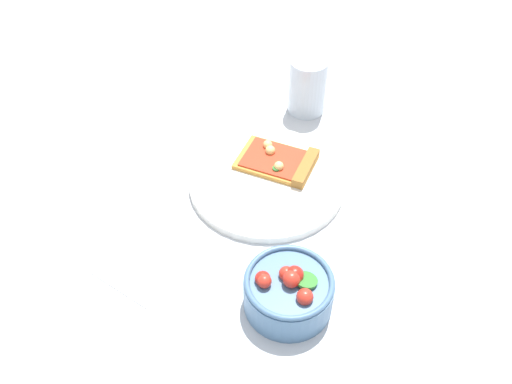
% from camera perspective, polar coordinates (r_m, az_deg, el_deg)
% --- Properties ---
extents(ground_plane, '(2.40, 2.40, 0.00)m').
position_cam_1_polar(ground_plane, '(0.97, 1.64, 1.11)').
color(ground_plane, silver).
rests_on(ground_plane, ground).
extents(plate, '(0.27, 0.27, 0.01)m').
position_cam_1_polar(plate, '(0.96, 1.13, 1.16)').
color(plate, white).
rests_on(plate, ground_plane).
extents(pizza_slice_main, '(0.15, 0.16, 0.02)m').
position_cam_1_polar(pizza_slice_main, '(0.98, 2.60, 3.14)').
color(pizza_slice_main, gold).
rests_on(pizza_slice_main, plate).
extents(salad_bowl, '(0.13, 0.13, 0.08)m').
position_cam_1_polar(salad_bowl, '(0.79, 3.34, -10.07)').
color(salad_bowl, '#4C7299').
rests_on(salad_bowl, ground_plane).
extents(soda_glass, '(0.07, 0.07, 0.11)m').
position_cam_1_polar(soda_glass, '(1.10, 5.29, 10.56)').
color(soda_glass, silver).
rests_on(soda_glass, ground_plane).
extents(paper_napkin, '(0.17, 0.16, 0.00)m').
position_cam_1_polar(paper_napkin, '(0.87, -10.89, -6.69)').
color(paper_napkin, white).
rests_on(paper_napkin, ground_plane).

